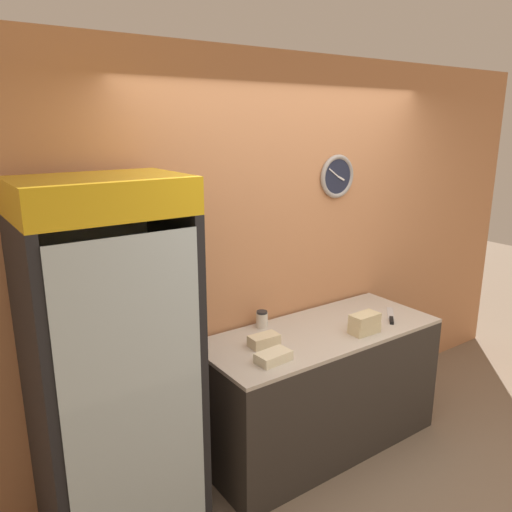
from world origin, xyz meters
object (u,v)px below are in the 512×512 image
sandwich_flat_right (273,357)px  condiment_jar (262,319)px  sandwich_stack_bottom (364,328)px  beverage_cooler (108,349)px  sandwich_stack_middle (365,319)px  sandwich_flat_left (264,340)px  chefs_knife (391,317)px

sandwich_flat_right → condiment_jar: 0.52m
sandwich_stack_bottom → condiment_jar: condiment_jar is taller
beverage_cooler → sandwich_stack_middle: size_ratio=9.68×
sandwich_stack_bottom → sandwich_stack_middle: sandwich_stack_middle is taller
sandwich_flat_left → sandwich_stack_bottom: bearing=-18.7°
sandwich_stack_bottom → sandwich_stack_middle: 0.07m
sandwich_stack_bottom → chefs_knife: 0.36m
sandwich_flat_left → condiment_jar: bearing=57.1°
beverage_cooler → sandwich_flat_right: bearing=-16.3°
sandwich_stack_bottom → sandwich_flat_left: size_ratio=1.06×
sandwich_stack_bottom → chefs_knife: sandwich_stack_bottom is taller
sandwich_stack_bottom → condiment_jar: bearing=137.1°
sandwich_flat_right → sandwich_stack_middle: bearing=-1.4°
condiment_jar → sandwich_stack_bottom: bearing=-42.9°
sandwich_stack_middle → chefs_knife: bearing=10.8°
sandwich_stack_bottom → sandwich_stack_middle: (0.00, 0.00, 0.07)m
sandwich_stack_middle → condiment_jar: 0.70m
sandwich_flat_left → sandwich_flat_right: (-0.08, -0.21, -0.01)m
sandwich_stack_bottom → condiment_jar: (-0.51, 0.47, 0.02)m
beverage_cooler → chefs_knife: (1.99, -0.21, -0.21)m
beverage_cooler → condiment_jar: size_ratio=17.01×
sandwich_flat_right → chefs_knife: (1.10, 0.05, -0.02)m
beverage_cooler → sandwich_stack_middle: (1.64, -0.28, -0.12)m
sandwich_flat_right → condiment_jar: size_ratio=1.87×
sandwich_stack_middle → sandwich_flat_left: sandwich_stack_middle is taller
chefs_knife → beverage_cooler: bearing=173.9°
sandwich_flat_left → condiment_jar: condiment_jar is taller
sandwich_flat_left → sandwich_flat_right: sandwich_flat_left is taller
beverage_cooler → chefs_knife: size_ratio=7.42×
sandwich_stack_bottom → sandwich_flat_right: sandwich_stack_bottom is taller
sandwich_stack_middle → condiment_jar: bearing=137.1°
sandwich_stack_middle → condiment_jar: (-0.51, 0.47, -0.04)m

